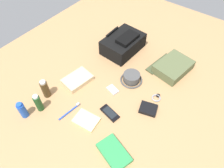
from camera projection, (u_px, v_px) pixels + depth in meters
name	position (u px, v px, depth m)	size (l,w,h in m)	color
ground_plane	(112.00, 89.00, 1.46)	(2.64, 2.02, 0.02)	tan
backpack	(123.00, 44.00, 1.66)	(0.34, 0.25, 0.15)	black
toiletry_pouch	(172.00, 67.00, 1.54)	(0.30, 0.29, 0.07)	#56603D
bucket_hat	(131.00, 78.00, 1.48)	(0.16, 0.16, 0.06)	#4A4A4A
deodorant_spray	(22.00, 110.00, 1.26)	(0.05, 0.05, 0.13)	blue
shampoo_bottle	(38.00, 103.00, 1.29)	(0.04, 0.04, 0.14)	#19471E
cologne_bottle	(45.00, 89.00, 1.36)	(0.05, 0.05, 0.14)	#473319
paperback_novel	(114.00, 153.00, 1.14)	(0.17, 0.22, 0.03)	#2D934C
cell_phone	(110.00, 113.00, 1.31)	(0.08, 0.14, 0.01)	black
media_player	(113.00, 90.00, 1.44)	(0.07, 0.09, 0.01)	#B7B7BC
wristwatch	(156.00, 98.00, 1.39)	(0.07, 0.06, 0.01)	#99999E
toothbrush	(71.00, 110.00, 1.33)	(0.17, 0.03, 0.02)	blue
wallet	(148.00, 109.00, 1.33)	(0.09, 0.11, 0.02)	black
notepad	(86.00, 120.00, 1.28)	(0.11, 0.15, 0.02)	beige
folded_towel	(77.00, 80.00, 1.48)	(0.20, 0.14, 0.04)	beige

